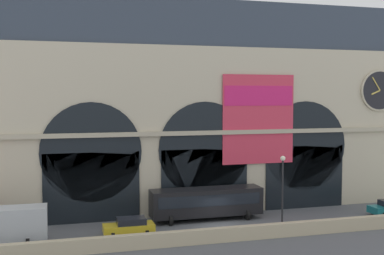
{
  "coord_description": "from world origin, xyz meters",
  "views": [
    {
      "loc": [
        -14.5,
        -41.78,
        12.08
      ],
      "look_at": [
        -1.35,
        5.0,
        8.95
      ],
      "focal_mm": 45.41,
      "sensor_mm": 36.0,
      "label": 1
    }
  ],
  "objects_px": {
    "box_truck_west": "(0,226)",
    "bus_center": "(206,202)",
    "street_lamp_quayside": "(283,184)",
    "car_midwest": "(129,226)"
  },
  "relations": [
    {
      "from": "car_midwest",
      "to": "street_lamp_quayside",
      "type": "relative_size",
      "value": 0.64
    },
    {
      "from": "box_truck_west",
      "to": "car_midwest",
      "type": "distance_m",
      "value": 10.49
    },
    {
      "from": "street_lamp_quayside",
      "to": "box_truck_west",
      "type": "bearing_deg",
      "value": 173.17
    },
    {
      "from": "car_midwest",
      "to": "street_lamp_quayside",
      "type": "xyz_separation_m",
      "value": [
        13.01,
        -3.12,
        3.61
      ]
    },
    {
      "from": "street_lamp_quayside",
      "to": "bus_center",
      "type": "bearing_deg",
      "value": 127.82
    },
    {
      "from": "box_truck_west",
      "to": "street_lamp_quayside",
      "type": "xyz_separation_m",
      "value": [
        23.46,
        -2.81,
        2.71
      ]
    },
    {
      "from": "box_truck_west",
      "to": "street_lamp_quayside",
      "type": "distance_m",
      "value": 23.78
    },
    {
      "from": "box_truck_west",
      "to": "car_midwest",
      "type": "relative_size",
      "value": 1.7
    },
    {
      "from": "box_truck_west",
      "to": "car_midwest",
      "type": "height_order",
      "value": "box_truck_west"
    },
    {
      "from": "box_truck_west",
      "to": "bus_center",
      "type": "xyz_separation_m",
      "value": [
        18.48,
        3.59,
        0.08
      ]
    }
  ]
}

